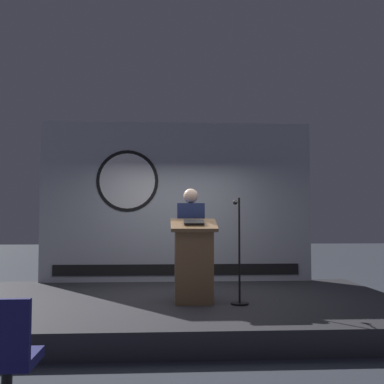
% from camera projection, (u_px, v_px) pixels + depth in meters
% --- Properties ---
extents(ground_plane, '(40.00, 40.00, 0.00)m').
position_uv_depth(ground_plane, '(181.00, 319.00, 6.75)').
color(ground_plane, '#383D47').
extents(stage_platform, '(6.40, 4.00, 0.30)m').
position_uv_depth(stage_platform, '(181.00, 309.00, 6.76)').
color(stage_platform, '#333338').
rests_on(stage_platform, ground).
extents(banner_display, '(5.03, 0.12, 2.96)m').
position_uv_depth(banner_display, '(176.00, 202.00, 8.70)').
color(banner_display, '#B2B7C1').
rests_on(banner_display, stage_platform).
extents(podium, '(0.64, 0.50, 1.16)m').
position_uv_depth(podium, '(194.00, 262.00, 6.44)').
color(podium, olive).
rests_on(podium, stage_platform).
extents(speaker_person, '(0.40, 0.26, 1.61)m').
position_uv_depth(speaker_person, '(191.00, 241.00, 6.93)').
color(speaker_person, black).
rests_on(speaker_person, stage_platform).
extents(microphone_stand, '(0.24, 0.51, 1.44)m').
position_uv_depth(microphone_stand, '(239.00, 267.00, 6.37)').
color(microphone_stand, black).
rests_on(microphone_stand, stage_platform).
extents(audience_chair_left, '(0.44, 0.45, 0.89)m').
position_uv_depth(audience_chair_left, '(4.00, 351.00, 3.41)').
color(audience_chair_left, black).
rests_on(audience_chair_left, ground).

